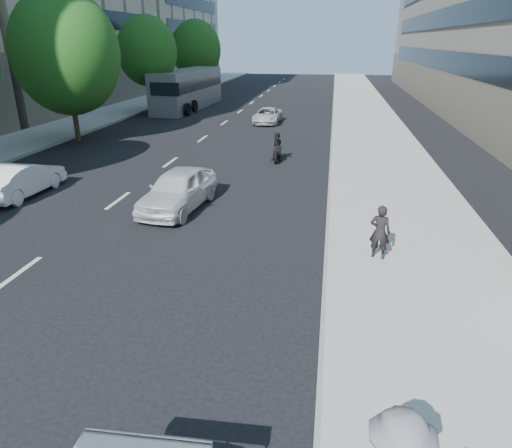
% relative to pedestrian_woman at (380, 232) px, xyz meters
% --- Properties ---
extents(ground, '(160.00, 160.00, 0.00)m').
position_rel_pedestrian_woman_xyz_m(ground, '(-2.84, -4.26, -0.90)').
color(ground, black).
rests_on(ground, ground).
extents(near_sidewalk, '(5.00, 120.00, 0.15)m').
position_rel_pedestrian_woman_xyz_m(near_sidewalk, '(1.16, 15.74, -0.83)').
color(near_sidewalk, '#A7A69D').
rests_on(near_sidewalk, ground).
extents(far_sidewalk, '(4.50, 120.00, 0.15)m').
position_rel_pedestrian_woman_xyz_m(far_sidewalk, '(-19.59, 15.74, -0.83)').
color(far_sidewalk, '#A7A69D').
rests_on(far_sidewalk, ground).
extents(tree_far_c, '(6.00, 6.00, 8.47)m').
position_rel_pedestrian_woman_xyz_m(tree_far_c, '(-16.54, 13.74, 4.12)').
color(tree_far_c, '#382616').
rests_on(tree_far_c, ground).
extents(tree_far_d, '(4.80, 4.80, 7.65)m').
position_rel_pedestrian_woman_xyz_m(tree_far_d, '(-16.54, 25.74, 3.98)').
color(tree_far_d, '#382616').
rests_on(tree_far_d, ground).
extents(tree_far_e, '(5.40, 5.40, 7.89)m').
position_rel_pedestrian_woman_xyz_m(tree_far_e, '(-16.54, 39.74, 3.88)').
color(tree_far_e, '#382616').
rests_on(tree_far_e, ground).
extents(pedestrian_woman, '(0.62, 0.49, 1.51)m').
position_rel_pedestrian_woman_xyz_m(pedestrian_woman, '(0.00, 0.00, 0.00)').
color(pedestrian_woman, black).
rests_on(pedestrian_woman, near_sidewalk).
extents(white_sedan_near, '(2.18, 4.40, 1.44)m').
position_rel_pedestrian_woman_xyz_m(white_sedan_near, '(-6.75, 3.28, -0.18)').
color(white_sedan_near, silver).
rests_on(white_sedan_near, ground).
extents(white_sedan_mid, '(1.48, 3.96, 1.29)m').
position_rel_pedestrian_woman_xyz_m(white_sedan_mid, '(-13.27, 3.77, -0.26)').
color(white_sedan_mid, white).
rests_on(white_sedan_mid, ground).
extents(white_sedan_far, '(1.88, 3.97, 1.09)m').
position_rel_pedestrian_woman_xyz_m(white_sedan_far, '(-6.14, 22.15, -0.36)').
color(white_sedan_far, silver).
rests_on(white_sedan_far, ground).
extents(motorcycle, '(0.70, 2.04, 1.42)m').
position_rel_pedestrian_woman_xyz_m(motorcycle, '(-4.06, 10.93, -0.27)').
color(motorcycle, black).
rests_on(motorcycle, ground).
extents(bus, '(3.20, 12.17, 3.30)m').
position_rel_pedestrian_woman_xyz_m(bus, '(-14.28, 29.08, 0.73)').
color(bus, slate).
rests_on(bus, ground).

